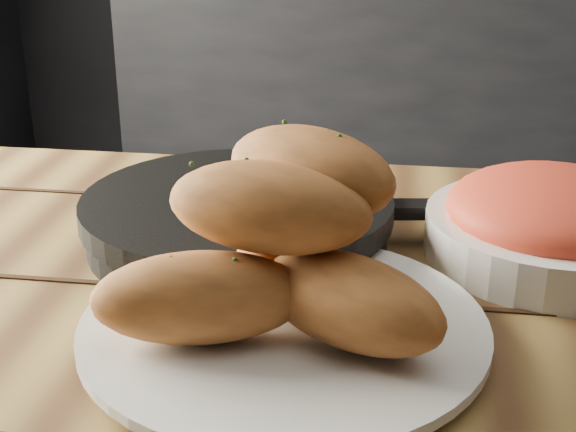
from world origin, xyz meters
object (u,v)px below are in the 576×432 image
at_px(plate, 284,330).
at_px(bread_rolls, 282,246).
at_px(skillet, 240,218).
at_px(bowl, 554,222).

relative_size(plate, bread_rolls, 1.14).
height_order(plate, skillet, skillet).
bearing_deg(plate, bowl, 39.50).
relative_size(plate, skillet, 0.70).
height_order(bread_rolls, bowl, bread_rolls).
height_order(plate, bread_rolls, bread_rolls).
distance_m(plate, skillet, 0.18).
relative_size(bread_rolls, skillet, 0.61).
xyz_separation_m(skillet, bowl, (0.28, 0.01, 0.01)).
bearing_deg(plate, skillet, 111.41).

